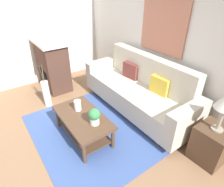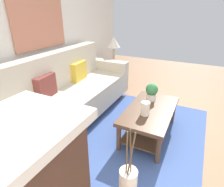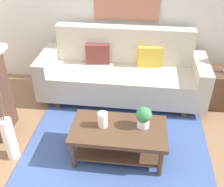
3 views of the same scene
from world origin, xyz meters
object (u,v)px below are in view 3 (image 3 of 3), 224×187
Objects in this scene: tabletop_vase at (103,120)px; throw_pillow_mustard at (150,57)px; side_table at (224,88)px; throw_pillow_maroon at (98,54)px; floor_vase at (10,139)px; potted_plant_tabletop at (144,117)px; coffee_table at (119,136)px; couch at (122,73)px.

throw_pillow_mustard is at bearing 69.84° from tabletop_vase.
side_table is (1.65, 1.25, -0.24)m from tabletop_vase.
throw_pillow_maroon reaches higher than side_table.
tabletop_vase reaches higher than floor_vase.
potted_plant_tabletop is 1.72m from side_table.
potted_plant_tabletop is (0.27, 0.07, 0.26)m from coffee_table.
potted_plant_tabletop is at bearing -60.66° from throw_pillow_maroon.
couch reaches higher than tabletop_vase.
potted_plant_tabletop is at bearing 9.16° from floor_vase.
throw_pillow_mustard is at bearing 0.00° from throw_pillow_maroon.
throw_pillow_mustard reaches higher than potted_plant_tabletop.
throw_pillow_maroon is 1.81m from floor_vase.
side_table is 3.09m from floor_vase.
tabletop_vase is at bearing -94.97° from couch.
tabletop_vase is at bearing 173.35° from coffee_table.
tabletop_vase is at bearing -142.86° from side_table.
throw_pillow_maroon is at bearing 108.75° from coffee_table.
side_table is (1.15, -0.13, -0.40)m from throw_pillow_mustard.
throw_pillow_maroon reaches higher than tabletop_vase.
floor_vase is (-0.79, -1.58, -0.40)m from throw_pillow_maroon.
throw_pillow_maroon is 0.79m from throw_pillow_mustard.
couch is 1.29m from coffee_table.
potted_plant_tabletop reaches higher than floor_vase.
coffee_table is 6.04× the size of tabletop_vase.
potted_plant_tabletop is 0.47× the size of side_table.
side_table is at bearing 28.03° from floor_vase.
floor_vase is at bearing -129.11° from couch.
throw_pillow_mustard reaches higher than floor_vase.
floor_vase is at bearing -169.49° from tabletop_vase.
couch is 2.26× the size of coffee_table.
throw_pillow_mustard is 2.27m from floor_vase.
potted_plant_tabletop is at bearing -73.78° from couch.
tabletop_vase is 2.09m from side_table.
throw_pillow_maroon is 1.42m from tabletop_vase.
potted_plant_tabletop reaches higher than tabletop_vase.
throw_pillow_maroon is 0.64× the size of side_table.
throw_pillow_mustard is at bearing 17.33° from couch.
coffee_table is 1.95× the size of floor_vase.
tabletop_vase is at bearing -174.02° from potted_plant_tabletop.
floor_vase is (-1.07, -0.20, -0.24)m from tabletop_vase.
floor_vase is at bearing -135.02° from throw_pillow_mustard.
tabletop_vase is 0.47m from potted_plant_tabletop.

